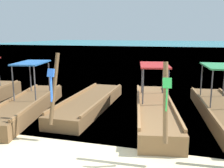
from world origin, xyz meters
The scene contains 5 objects.
sea_water centered at (0.00, 61.48, 0.00)m, with size 120.00×120.00×0.00m, color #147A89.
longtail_boat_red_ribbon centered at (-3.45, 3.43, 0.34)m, with size 2.28×6.32×2.59m.
longtail_boat_blue_ribbon centered at (-1.30, 4.68, 0.25)m, with size 1.38×6.19×2.53m.
longtail_boat_green_ribbon centered at (1.43, 4.25, 0.34)m, with size 2.33×6.69×2.42m.
longtail_boat_violet_ribbon centered at (3.83, 4.73, 0.30)m, with size 2.03×6.79×2.21m.
Camera 1 is at (2.30, -4.85, 3.07)m, focal length 40.39 mm.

